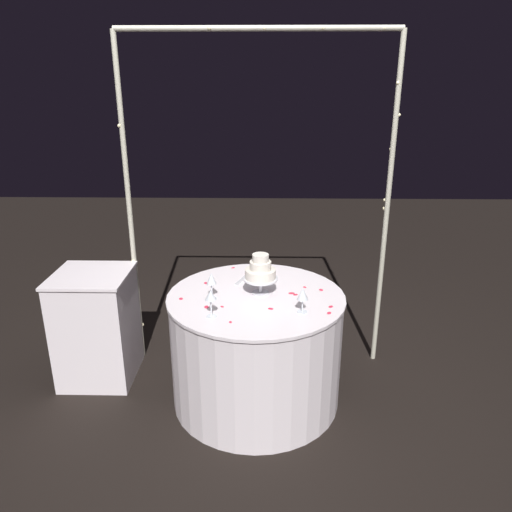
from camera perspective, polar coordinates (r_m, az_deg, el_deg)
ground_plane at (r=3.41m, az=-0.00°, el=-16.42°), size 12.00×12.00×0.00m
decorative_arch at (r=3.30m, az=0.17°, el=10.81°), size 1.86×0.06×2.36m
main_table at (r=3.20m, az=-0.00°, el=-10.92°), size 1.13×1.13×0.76m
side_table at (r=3.60m, az=-18.45°, el=-7.94°), size 0.52×0.52×0.80m
tiered_cake at (r=2.99m, az=0.53°, el=-1.81°), size 0.22×0.22×0.26m
wine_glass_0 at (r=2.95m, az=-5.34°, el=-2.84°), size 0.06×0.06×0.17m
wine_glass_1 at (r=2.78m, az=5.59°, el=-4.62°), size 0.06×0.06×0.15m
wine_glass_2 at (r=2.72m, az=-5.42°, el=-4.83°), size 0.07×0.07×0.17m
wine_glass_3 at (r=3.21m, az=1.15°, el=-0.89°), size 0.06×0.06×0.17m
cake_knife at (r=3.31m, az=-1.20°, el=-2.40°), size 0.13×0.28×0.01m
rose_petal_0 at (r=3.01m, az=-8.95°, el=-5.05°), size 0.03×0.04×0.00m
rose_petal_1 at (r=3.04m, az=4.73°, el=-4.61°), size 0.04×0.03×0.00m
rose_petal_2 at (r=3.06m, az=4.26°, el=-4.45°), size 0.04×0.03×0.00m
rose_petal_3 at (r=2.89m, az=-5.92°, el=-6.07°), size 0.03×0.04×0.00m
rose_petal_4 at (r=3.13m, az=7.77°, el=-4.02°), size 0.03×0.04×0.00m
rose_petal_5 at (r=2.83m, az=8.71°, el=-6.74°), size 0.04×0.04×0.00m
rose_petal_6 at (r=2.70m, az=-3.07°, el=-7.88°), size 0.02×0.03×0.00m
rose_petal_7 at (r=3.22m, az=-5.99°, el=-3.23°), size 0.04×0.04×0.00m
rose_petal_8 at (r=2.85m, az=1.76°, el=-6.30°), size 0.04×0.03×0.00m
rose_petal_9 at (r=3.36m, az=-1.14°, el=-2.12°), size 0.03×0.04×0.00m
rose_petal_10 at (r=3.16m, az=5.83°, el=-3.72°), size 0.03×0.03×0.00m
rose_petal_11 at (r=2.91m, az=8.90°, el=-5.99°), size 0.04×0.04×0.00m
rose_petal_12 at (r=2.88m, az=-4.06°, el=-6.04°), size 0.03×0.03×0.00m
rose_petal_13 at (r=3.47m, az=-2.74°, el=-1.40°), size 0.03×0.03×0.00m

